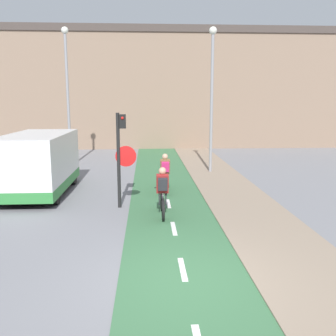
{
  "coord_description": "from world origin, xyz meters",
  "views": [
    {
      "loc": [
        -0.72,
        -6.69,
        3.44
      ],
      "look_at": [
        0.0,
        5.74,
        1.2
      ],
      "focal_mm": 40.0,
      "sensor_mm": 36.0,
      "label": 1
    }
  ],
  "objects_px": {
    "cyclist_far": "(165,174)",
    "cyclist_near": "(162,193)",
    "street_lamp_far": "(67,83)",
    "van": "(39,165)",
    "street_lamp_sidewalk": "(212,86)",
    "traffic_light_pole": "(121,150)"
  },
  "relations": [
    {
      "from": "traffic_light_pole",
      "to": "cyclist_near",
      "type": "distance_m",
      "value": 2.03
    },
    {
      "from": "street_lamp_far",
      "to": "cyclist_near",
      "type": "height_order",
      "value": "street_lamp_far"
    },
    {
      "from": "street_lamp_far",
      "to": "van",
      "type": "height_order",
      "value": "street_lamp_far"
    },
    {
      "from": "traffic_light_pole",
      "to": "cyclist_near",
      "type": "relative_size",
      "value": 1.8
    },
    {
      "from": "street_lamp_far",
      "to": "van",
      "type": "distance_m",
      "value": 6.85
    },
    {
      "from": "cyclist_far",
      "to": "van",
      "type": "bearing_deg",
      "value": 179.26
    },
    {
      "from": "traffic_light_pole",
      "to": "van",
      "type": "relative_size",
      "value": 0.65
    },
    {
      "from": "cyclist_near",
      "to": "van",
      "type": "distance_m",
      "value": 5.42
    },
    {
      "from": "cyclist_near",
      "to": "cyclist_far",
      "type": "height_order",
      "value": "cyclist_near"
    },
    {
      "from": "traffic_light_pole",
      "to": "cyclist_near",
      "type": "bearing_deg",
      "value": -38.83
    },
    {
      "from": "cyclist_near",
      "to": "street_lamp_sidewalk",
      "type": "bearing_deg",
      "value": 69.1
    },
    {
      "from": "street_lamp_far",
      "to": "street_lamp_sidewalk",
      "type": "relative_size",
      "value": 1.05
    },
    {
      "from": "traffic_light_pole",
      "to": "street_lamp_sidewalk",
      "type": "xyz_separation_m",
      "value": [
        3.9,
        5.84,
        2.24
      ]
    },
    {
      "from": "street_lamp_sidewalk",
      "to": "cyclist_far",
      "type": "distance_m",
      "value": 5.7
    },
    {
      "from": "cyclist_far",
      "to": "cyclist_near",
      "type": "bearing_deg",
      "value": -94.35
    },
    {
      "from": "traffic_light_pole",
      "to": "street_lamp_sidewalk",
      "type": "distance_m",
      "value": 7.37
    },
    {
      "from": "street_lamp_far",
      "to": "cyclist_near",
      "type": "xyz_separation_m",
      "value": [
        4.52,
        -9.11,
        -3.61
      ]
    },
    {
      "from": "van",
      "to": "street_lamp_sidewalk",
      "type": "bearing_deg",
      "value": 28.28
    },
    {
      "from": "street_lamp_sidewalk",
      "to": "cyclist_far",
      "type": "bearing_deg",
      "value": -121.73
    },
    {
      "from": "van",
      "to": "traffic_light_pole",
      "type": "bearing_deg",
      "value": -32.53
    },
    {
      "from": "street_lamp_sidewalk",
      "to": "van",
      "type": "xyz_separation_m",
      "value": [
        -7.08,
        -3.81,
        -3.04
      ]
    },
    {
      "from": "cyclist_far",
      "to": "street_lamp_far",
      "type": "bearing_deg",
      "value": 127.82
    }
  ]
}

